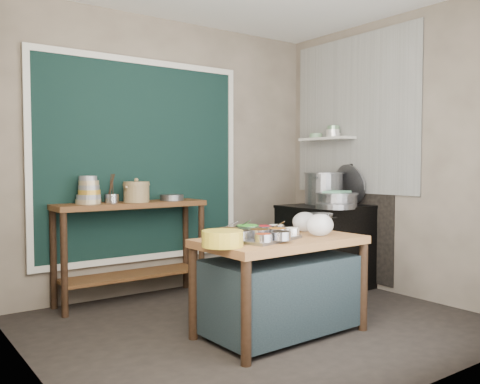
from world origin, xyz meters
TOP-DOWN VIEW (x-y plane):
  - floor at (0.00, 0.00)m, footprint 3.50×3.00m
  - back_wall at (0.00, 1.51)m, footprint 3.50×0.02m
  - left_wall at (-1.76, 0.00)m, footprint 0.02×3.00m
  - right_wall at (1.76, 0.00)m, footprint 0.02×3.00m
  - curtain_panel at (-0.35, 1.47)m, footprint 2.10×0.02m
  - curtain_frame at (-0.35, 1.46)m, footprint 2.22×0.03m
  - tile_panel at (1.74, 0.55)m, footprint 0.02×1.70m
  - soot_patch at (1.74, 0.65)m, footprint 0.01×1.30m
  - wall_shelf at (1.63, 0.85)m, footprint 0.22×0.70m
  - prep_table at (-0.03, -0.30)m, footprint 1.27×0.75m
  - back_counter at (-0.55, 1.28)m, footprint 1.45×0.40m
  - stove_block at (1.35, 0.55)m, footprint 0.90×0.68m
  - stove_top at (1.35, 0.55)m, footprint 0.92×0.69m
  - condiment_tray at (-0.22, -0.31)m, footprint 0.61×0.51m
  - condiment_bowls at (-0.24, -0.29)m, footprint 0.61×0.50m
  - yellow_basin at (-0.63, -0.40)m, footprint 0.34×0.34m
  - saucepan at (0.54, -0.13)m, footprint 0.28×0.28m
  - plastic_bag_a at (0.27, -0.41)m, footprint 0.27×0.25m
  - plastic_bag_b at (0.36, -0.15)m, footprint 0.26×0.24m
  - bowl_stack at (-0.95, 1.30)m, footprint 0.23×0.23m
  - utensil_cup at (-0.73, 1.30)m, footprint 0.18×0.18m
  - ceramic_crock at (-0.51, 1.25)m, footprint 0.34×0.34m
  - wide_bowl at (-0.12, 1.26)m, footprint 0.28×0.28m
  - stock_pot at (1.41, 0.67)m, footprint 0.57×0.57m
  - pot_lid at (1.65, 0.52)m, footprint 0.15×0.45m
  - steamer at (1.28, 0.35)m, footprint 0.52×0.52m
  - green_cloth at (1.28, 0.35)m, footprint 0.31×0.27m
  - shallow_pan at (1.10, 0.21)m, footprint 0.50×0.50m
  - shelf_bowl_stack at (1.63, 0.75)m, footprint 0.15×0.15m
  - shelf_bowl_green at (1.63, 1.03)m, footprint 0.19×0.19m

SIDE VIEW (x-z plane):
  - floor at x=0.00m, z-range -0.02..0.00m
  - prep_table at x=-0.03m, z-range 0.00..0.75m
  - stove_block at x=1.35m, z-range 0.00..0.85m
  - back_counter at x=-0.55m, z-range 0.00..0.95m
  - soot_patch at x=1.74m, z-range 0.05..1.35m
  - condiment_tray at x=-0.22m, z-range 0.75..0.77m
  - yellow_basin at x=-0.63m, z-range 0.75..0.86m
  - condiment_bowls at x=-0.24m, z-range 0.77..0.84m
  - saucepan at x=0.54m, z-range 0.75..0.89m
  - plastic_bag_b at x=0.36m, z-range 0.75..0.91m
  - plastic_bag_a at x=0.27m, z-range 0.75..0.92m
  - stove_top at x=1.35m, z-range 0.85..0.88m
  - shallow_pan at x=1.10m, z-range 0.88..0.93m
  - steamer at x=1.28m, z-range 0.88..1.02m
  - wide_bowl at x=-0.12m, z-range 0.95..1.01m
  - utensil_cup at x=-0.73m, z-range 0.95..1.03m
  - green_cloth at x=1.28m, z-range 1.02..1.04m
  - ceramic_crock at x=-0.51m, z-range 0.95..1.13m
  - stock_pot at x=1.41m, z-range 0.88..1.22m
  - bowl_stack at x=-0.95m, z-range 0.93..1.19m
  - pot_lid at x=1.65m, z-range 0.88..1.31m
  - curtain_panel at x=-0.35m, z-range 0.40..2.30m
  - curtain_frame at x=-0.35m, z-range 0.34..2.36m
  - back_wall at x=0.00m, z-range 0.00..2.80m
  - left_wall at x=-1.76m, z-range 0.00..2.80m
  - right_wall at x=1.76m, z-range 0.00..2.80m
  - wall_shelf at x=1.63m, z-range 1.59..1.61m
  - shelf_bowl_green at x=1.63m, z-range 1.61..1.67m
  - shelf_bowl_stack at x=1.63m, z-range 1.61..1.74m
  - tile_panel at x=1.74m, z-range 1.00..2.70m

